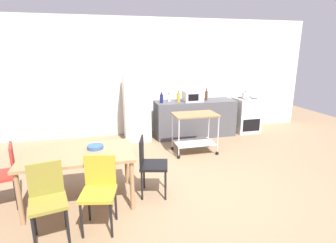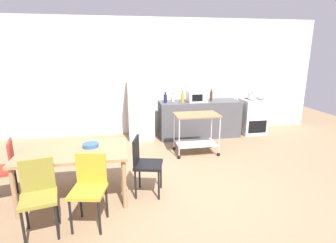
# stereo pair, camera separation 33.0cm
# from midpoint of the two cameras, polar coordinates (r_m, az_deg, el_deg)

# --- Properties ---
(ground_plane) EXTENTS (12.00, 12.00, 0.00)m
(ground_plane) POSITION_cam_midpoint_polar(r_m,az_deg,el_deg) (4.37, 7.15, -14.20)
(ground_plane) COLOR #8C7051
(back_wall) EXTENTS (8.40, 0.12, 2.90)m
(back_wall) POSITION_cam_midpoint_polar(r_m,az_deg,el_deg) (6.97, -0.38, 9.44)
(back_wall) COLOR silver
(back_wall) RESTS_ON ground_plane
(kitchen_counter) EXTENTS (2.00, 0.64, 0.90)m
(kitchen_counter) POSITION_cam_midpoint_polar(r_m,az_deg,el_deg) (6.78, 8.03, 0.55)
(kitchen_counter) COLOR #4C4C51
(kitchen_counter) RESTS_ON ground_plane
(dining_table) EXTENTS (1.50, 0.90, 0.75)m
(dining_table) POSITION_cam_midpoint_polar(r_m,az_deg,el_deg) (4.01, -17.23, -6.98)
(dining_table) COLOR #A37A51
(dining_table) RESTS_ON ground_plane
(chair_black) EXTENTS (0.49, 0.49, 0.89)m
(chair_black) POSITION_cam_midpoint_polar(r_m,az_deg,el_deg) (4.02, -2.77, -8.56)
(chair_black) COLOR black
(chair_black) RESTS_ON ground_plane
(chair_mustard) EXTENTS (0.47, 0.47, 0.89)m
(chair_mustard) POSITION_cam_midpoint_polar(r_m,az_deg,el_deg) (3.47, -13.73, -13.07)
(chair_mustard) COLOR gold
(chair_mustard) RESTS_ON ground_plane
(chair_red) EXTENTS (0.48, 0.48, 0.89)m
(chair_red) POSITION_cam_midpoint_polar(r_m,az_deg,el_deg) (4.41, -29.80, -8.46)
(chair_red) COLOR #B72D23
(chair_red) RESTS_ON ground_plane
(chair_olive) EXTENTS (0.47, 0.47, 0.89)m
(chair_olive) POSITION_cam_midpoint_polar(r_m,az_deg,el_deg) (3.50, -23.39, -13.69)
(chair_olive) COLOR olive
(chair_olive) RESTS_ON ground_plane
(stove_oven) EXTENTS (0.60, 0.61, 0.92)m
(stove_oven) POSITION_cam_midpoint_polar(r_m,az_deg,el_deg) (7.38, 18.75, 1.08)
(stove_oven) COLOR white
(stove_oven) RESTS_ON ground_plane
(refrigerator) EXTENTS (0.60, 0.63, 1.55)m
(refrigerator) POSITION_cam_midpoint_polar(r_m,az_deg,el_deg) (6.50, -4.39, 2.98)
(refrigerator) COLOR white
(refrigerator) RESTS_ON ground_plane
(kitchen_cart) EXTENTS (0.91, 0.57, 0.85)m
(kitchen_cart) POSITION_cam_midpoint_polar(r_m,az_deg,el_deg) (5.61, 7.73, -1.20)
(kitchen_cart) COLOR olive
(kitchen_cart) RESTS_ON ground_plane
(bottle_vinegar) EXTENTS (0.08, 0.08, 0.25)m
(bottle_vinegar) POSITION_cam_midpoint_polar(r_m,az_deg,el_deg) (6.40, 0.91, 4.93)
(bottle_vinegar) COLOR navy
(bottle_vinegar) RESTS_ON kitchen_counter
(bottle_olive_oil) EXTENTS (0.07, 0.07, 0.21)m
(bottle_olive_oil) POSITION_cam_midpoint_polar(r_m,az_deg,el_deg) (6.57, 2.53, 5.00)
(bottle_olive_oil) COLOR silver
(bottle_olive_oil) RESTS_ON kitchen_counter
(bottle_hot_sauce) EXTENTS (0.08, 0.08, 0.27)m
(bottle_hot_sauce) POSITION_cam_midpoint_polar(r_m,az_deg,el_deg) (6.51, 4.56, 5.12)
(bottle_hot_sauce) COLOR gold
(bottle_hot_sauce) RESTS_ON kitchen_counter
(microwave) EXTENTS (0.46, 0.35, 0.26)m
(microwave) POSITION_cam_midpoint_polar(r_m,az_deg,el_deg) (6.57, 7.63, 5.28)
(microwave) COLOR silver
(microwave) RESTS_ON kitchen_counter
(bottle_wine) EXTENTS (0.06, 0.06, 0.29)m
(bottle_wine) POSITION_cam_midpoint_polar(r_m,az_deg,el_deg) (6.78, 10.56, 5.39)
(bottle_wine) COLOR #4C2D19
(bottle_wine) RESTS_ON kitchen_counter
(fruit_bowl) EXTENTS (0.23, 0.23, 0.05)m
(fruit_bowl) POSITION_cam_midpoint_polar(r_m,az_deg,el_deg) (4.04, -13.90, -4.96)
(fruit_bowl) COLOR #33598C
(fruit_bowl) RESTS_ON dining_table
(kettle) EXTENTS (0.24, 0.17, 0.19)m
(kettle) POSITION_cam_midpoint_polar(r_m,az_deg,el_deg) (7.13, 18.66, 5.14)
(kettle) COLOR silver
(kettle) RESTS_ON stove_oven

